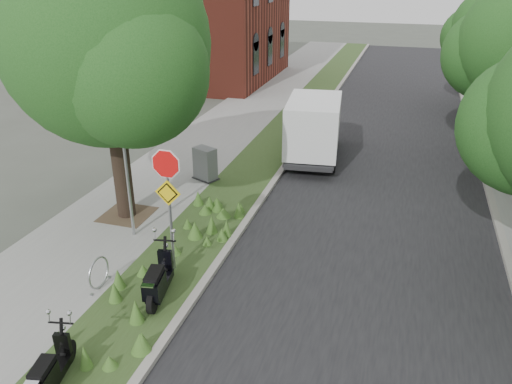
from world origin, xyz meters
TOP-DOWN VIEW (x-y plane):
  - ground at (0.00, 0.00)m, footprint 120.00×120.00m
  - sidewalk_near at (-4.25, 10.00)m, footprint 3.50×60.00m
  - verge at (-1.50, 10.00)m, footprint 2.00×60.00m
  - kerb_near at (-0.50, 10.00)m, footprint 0.20×60.00m
  - road at (3.00, 10.00)m, footprint 7.00×60.00m
  - kerb_far at (6.50, 10.00)m, footprint 0.20×60.00m
  - street_tree_main at (-4.08, 2.86)m, footprint 6.21×5.54m
  - bare_post at (-3.20, 1.80)m, footprint 0.08×0.08m
  - bike_hoop at (-2.70, -0.60)m, footprint 0.06×0.78m
  - sign_assembly at (-1.40, 0.58)m, footprint 0.94×0.08m
  - fence_far at (7.20, 10.00)m, footprint 0.04×24.00m
  - brick_building at (-9.50, 22.00)m, footprint 9.40×10.40m
  - far_tree_c at (6.94, 18.04)m, footprint 4.37×3.89m
  - scooter_near at (-1.75, -3.56)m, footprint 0.53×1.54m
  - scooter_far at (-1.18, -0.65)m, footprint 0.58×1.75m
  - box_truck at (0.30, 9.35)m, footprint 2.31×4.76m
  - utility_cabinet at (-2.80, 6.01)m, footprint 1.00×0.86m

SIDE VIEW (x-z plane):
  - ground at x=0.00m, z-range 0.00..0.00m
  - road at x=3.00m, z-range 0.00..0.01m
  - sidewalk_near at x=-4.25m, z-range 0.00..0.12m
  - verge at x=-1.50m, z-range 0.00..0.12m
  - kerb_near at x=-0.50m, z-range 0.00..0.13m
  - kerb_far at x=6.50m, z-range 0.00..0.13m
  - scooter_near at x=-1.75m, z-range 0.11..0.85m
  - bike_hoop at x=-2.70m, z-range 0.11..0.88m
  - scooter_far at x=-1.18m, z-range 0.11..0.95m
  - utility_cabinet at x=-2.80m, z-range 0.10..1.22m
  - fence_far at x=7.20m, z-range 0.17..1.17m
  - box_truck at x=0.30m, z-range 0.32..2.39m
  - bare_post at x=-3.20m, z-range 0.12..4.12m
  - sign_assembly at x=-1.40m, z-range 0.72..3.94m
  - far_tree_c at x=6.94m, z-range 0.99..6.92m
  - brick_building at x=-9.50m, z-range 0.06..8.36m
  - street_tree_main at x=-4.08m, z-range 0.97..8.63m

